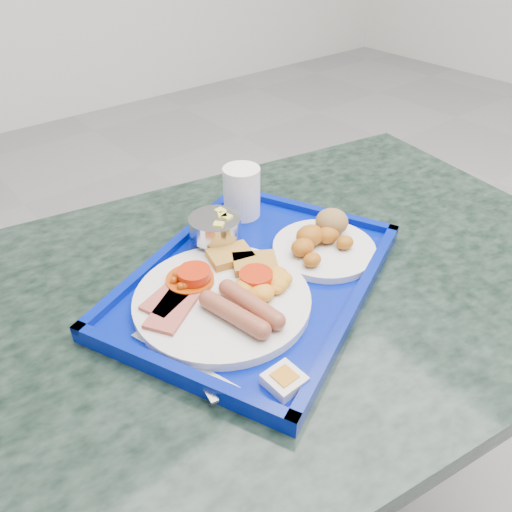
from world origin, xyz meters
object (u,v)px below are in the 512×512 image
Objects in this scene: table at (275,353)px; juice_cup at (242,190)px; tray at (256,279)px; bread_plate at (323,241)px; main_plate at (227,295)px; fruit_bowl at (215,228)px.

table is 13.07× the size of juice_cup.
juice_cup is at bearing 58.58° from tray.
bread_plate reaches higher than tray.
juice_cup is (0.17, 0.18, 0.04)m from main_plate.
table is 0.20m from tray.
fruit_bowl is at bearing -150.53° from juice_cup.
table is 2.23× the size of tray.
main_plate reaches higher than tray.
juice_cup reaches higher than main_plate.
fruit_bowl is (-0.00, 0.11, 0.05)m from tray.
fruit_bowl reaches higher than table.
main_plate is at bearing -173.73° from table.
main_plate reaches higher than table.
tray reaches higher than table.
fruit_bowl is (-0.04, 0.12, 0.24)m from table.
table is at bearing 175.00° from bread_plate.
fruit_bowl reaches higher than tray.
juice_cup is (0.06, 0.17, 0.25)m from table.
fruit_bowl is (0.07, 0.13, 0.03)m from main_plate.
fruit_bowl is 0.12m from juice_cup.
main_plate is 1.51× the size of bread_plate.
fruit_bowl reaches higher than bread_plate.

